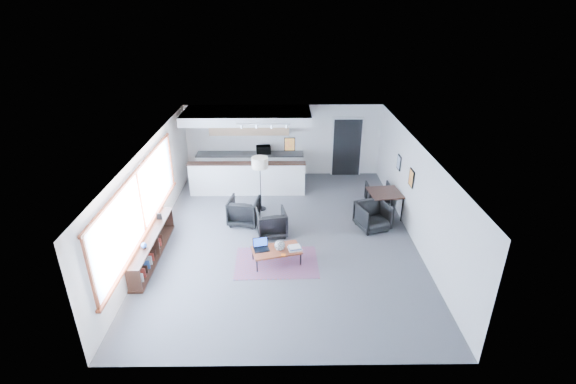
{
  "coord_description": "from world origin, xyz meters",
  "views": [
    {
      "loc": [
        0.01,
        -9.95,
        5.98
      ],
      "look_at": [
        0.12,
        0.4,
        1.15
      ],
      "focal_mm": 26.0,
      "sensor_mm": 36.0,
      "label": 1
    }
  ],
  "objects_px": {
    "laptop": "(261,246)",
    "dining_chair_far": "(378,195)",
    "floor_lamp": "(260,165)",
    "armchair_left": "(244,210)",
    "microwave": "(263,149)",
    "dining_table": "(385,194)",
    "dining_chair_near": "(373,217)",
    "book_stack": "(295,248)",
    "armchair_right": "(271,221)",
    "coffee_table": "(276,250)",
    "ceramic_pot": "(280,245)"
  },
  "relations": [
    {
      "from": "coffee_table",
      "to": "armchair_right",
      "type": "height_order",
      "value": "armchair_right"
    },
    {
      "from": "floor_lamp",
      "to": "dining_chair_far",
      "type": "height_order",
      "value": "floor_lamp"
    },
    {
      "from": "coffee_table",
      "to": "dining_table",
      "type": "bearing_deg",
      "value": 23.26
    },
    {
      "from": "laptop",
      "to": "armchair_left",
      "type": "relative_size",
      "value": 0.5
    },
    {
      "from": "dining_chair_far",
      "to": "microwave",
      "type": "xyz_separation_m",
      "value": [
        -3.71,
        2.2,
        0.78
      ]
    },
    {
      "from": "floor_lamp",
      "to": "dining_table",
      "type": "bearing_deg",
      "value": -6.95
    },
    {
      "from": "armchair_right",
      "to": "dining_chair_far",
      "type": "xyz_separation_m",
      "value": [
        3.34,
        1.87,
        -0.08
      ]
    },
    {
      "from": "book_stack",
      "to": "dining_table",
      "type": "xyz_separation_m",
      "value": [
        2.73,
        2.46,
        0.28
      ]
    },
    {
      "from": "dining_table",
      "to": "dining_chair_near",
      "type": "bearing_deg",
      "value": -121.9
    },
    {
      "from": "laptop",
      "to": "floor_lamp",
      "type": "distance_m",
      "value": 3.03
    },
    {
      "from": "book_stack",
      "to": "dining_chair_far",
      "type": "xyz_separation_m",
      "value": [
        2.73,
        3.25,
        -0.11
      ]
    },
    {
      "from": "laptop",
      "to": "floor_lamp",
      "type": "relative_size",
      "value": 0.25
    },
    {
      "from": "coffee_table",
      "to": "armchair_left",
      "type": "xyz_separation_m",
      "value": [
        -0.97,
        2.05,
        0.07
      ]
    },
    {
      "from": "coffee_table",
      "to": "laptop",
      "type": "relative_size",
      "value": 3.01
    },
    {
      "from": "laptop",
      "to": "ceramic_pot",
      "type": "bearing_deg",
      "value": -24.72
    },
    {
      "from": "dining_table",
      "to": "dining_chair_far",
      "type": "relative_size",
      "value": 1.6
    },
    {
      "from": "book_stack",
      "to": "armchair_right",
      "type": "bearing_deg",
      "value": 113.84
    },
    {
      "from": "armchair_right",
      "to": "microwave",
      "type": "xyz_separation_m",
      "value": [
        -0.37,
        4.07,
        0.69
      ]
    },
    {
      "from": "book_stack",
      "to": "armchair_right",
      "type": "height_order",
      "value": "armchair_right"
    },
    {
      "from": "armchair_right",
      "to": "dining_chair_far",
      "type": "bearing_deg",
      "value": -161.73
    },
    {
      "from": "laptop",
      "to": "dining_chair_far",
      "type": "xyz_separation_m",
      "value": [
        3.56,
        3.19,
        -0.14
      ]
    },
    {
      "from": "ceramic_pot",
      "to": "microwave",
      "type": "height_order",
      "value": "microwave"
    },
    {
      "from": "dining_chair_far",
      "to": "microwave",
      "type": "bearing_deg",
      "value": -31.73
    },
    {
      "from": "armchair_right",
      "to": "book_stack",
      "type": "bearing_deg",
      "value": 102.88
    },
    {
      "from": "book_stack",
      "to": "armchair_right",
      "type": "xyz_separation_m",
      "value": [
        -0.61,
        1.38,
        -0.03
      ]
    },
    {
      "from": "laptop",
      "to": "dining_chair_far",
      "type": "relative_size",
      "value": 0.67
    },
    {
      "from": "microwave",
      "to": "book_stack",
      "type": "bearing_deg",
      "value": -88.32
    },
    {
      "from": "laptop",
      "to": "armchair_left",
      "type": "distance_m",
      "value": 2.08
    },
    {
      "from": "coffee_table",
      "to": "ceramic_pot",
      "type": "distance_m",
      "value": 0.18
    },
    {
      "from": "armchair_left",
      "to": "dining_chair_near",
      "type": "bearing_deg",
      "value": -176.89
    },
    {
      "from": "dining_chair_near",
      "to": "armchair_right",
      "type": "bearing_deg",
      "value": 166.55
    },
    {
      "from": "book_stack",
      "to": "dining_table",
      "type": "height_order",
      "value": "dining_table"
    },
    {
      "from": "ceramic_pot",
      "to": "floor_lamp",
      "type": "distance_m",
      "value": 3.15
    },
    {
      "from": "dining_chair_far",
      "to": "dining_table",
      "type": "bearing_deg",
      "value": 88.87
    },
    {
      "from": "armchair_left",
      "to": "armchair_right",
      "type": "bearing_deg",
      "value": 149.01
    },
    {
      "from": "book_stack",
      "to": "armchair_right",
      "type": "distance_m",
      "value": 1.51
    },
    {
      "from": "armchair_right",
      "to": "dining_table",
      "type": "height_order",
      "value": "armchair_right"
    },
    {
      "from": "ceramic_pot",
      "to": "dining_table",
      "type": "bearing_deg",
      "value": 38.68
    },
    {
      "from": "dining_chair_near",
      "to": "dining_chair_far",
      "type": "bearing_deg",
      "value": 53.34
    },
    {
      "from": "ceramic_pot",
      "to": "dining_table",
      "type": "relative_size",
      "value": 0.25
    },
    {
      "from": "coffee_table",
      "to": "dining_table",
      "type": "relative_size",
      "value": 1.27
    },
    {
      "from": "armchair_left",
      "to": "dining_table",
      "type": "xyz_separation_m",
      "value": [
        4.15,
        0.4,
        0.28
      ]
    },
    {
      "from": "dining_chair_near",
      "to": "microwave",
      "type": "xyz_separation_m",
      "value": [
        -3.24,
        3.75,
        0.74
      ]
    },
    {
      "from": "armchair_left",
      "to": "floor_lamp",
      "type": "distance_m",
      "value": 1.43
    },
    {
      "from": "floor_lamp",
      "to": "dining_chair_far",
      "type": "xyz_separation_m",
      "value": [
        3.7,
        0.34,
        -1.17
      ]
    },
    {
      "from": "book_stack",
      "to": "dining_chair_far",
      "type": "distance_m",
      "value": 4.25
    },
    {
      "from": "armchair_left",
      "to": "microwave",
      "type": "xyz_separation_m",
      "value": [
        0.44,
        3.39,
        0.67
      ]
    },
    {
      "from": "armchair_left",
      "to": "armchair_right",
      "type": "height_order",
      "value": "armchair_left"
    },
    {
      "from": "coffee_table",
      "to": "dining_chair_near",
      "type": "xyz_separation_m",
      "value": [
        2.7,
        1.69,
        0.01
      ]
    },
    {
      "from": "coffee_table",
      "to": "dining_chair_far",
      "type": "distance_m",
      "value": 4.54
    }
  ]
}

